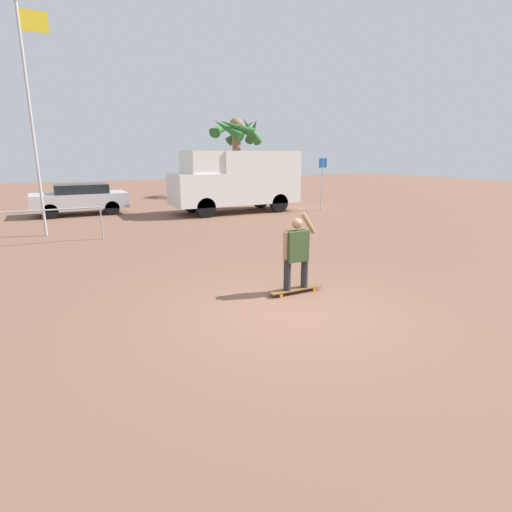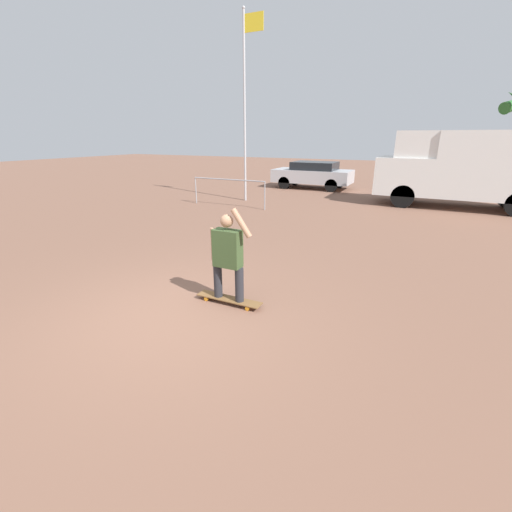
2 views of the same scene
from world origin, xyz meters
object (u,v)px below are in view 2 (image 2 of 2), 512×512
object	(u,v)px
skateboard	(229,299)
parked_car_silver	(313,174)
camper_van	(465,166)
flagpole	(246,99)
person_skateboarder	(228,253)

from	to	relation	value
skateboard	parked_car_silver	xyz separation A→B (m)	(-2.82, 13.65, 0.67)
camper_van	parked_car_silver	size ratio (longest dim) A/B	1.47
parked_car_silver	flagpole	bearing A→B (deg)	-106.65
parked_car_silver	camper_van	bearing A→B (deg)	-21.47
camper_van	parked_car_silver	xyz separation A→B (m)	(-6.72, 2.64, -0.82)
flagpole	skateboard	bearing A→B (deg)	-64.13
skateboard	person_skateboarder	world-z (taller)	person_skateboarder
skateboard	camper_van	size ratio (longest dim) A/B	0.19
person_skateboarder	flagpole	world-z (taller)	flagpole
camper_van	parked_car_silver	world-z (taller)	camper_van
person_skateboarder	parked_car_silver	world-z (taller)	person_skateboarder
camper_van	flagpole	xyz separation A→B (m)	(-8.17, -2.20, 2.49)
flagpole	person_skateboarder	bearing A→B (deg)	-64.14
parked_car_silver	person_skateboarder	bearing A→B (deg)	-78.33
person_skateboarder	parked_car_silver	distance (m)	13.94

